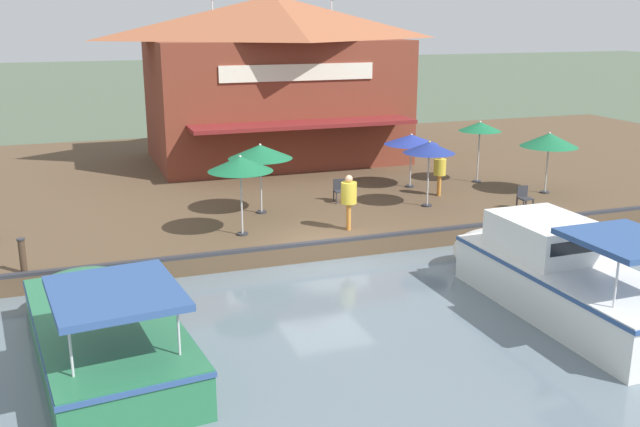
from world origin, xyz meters
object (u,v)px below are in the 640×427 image
Objects in this scene: waterfront_restaurant at (275,78)px; cafe_chair_back_row_seat at (340,189)px; patio_umbrella_mid_patio_right at (480,127)px; motorboat_distant_upstream at (552,272)px; person_mid_patio at (349,195)px; mooring_post at (23,256)px; patio_umbrella_by_entrance at (260,152)px; patio_umbrella_back_row at (429,148)px; patio_umbrella_far_corner at (240,164)px; cafe_chair_facing_river at (524,197)px; patio_umbrella_near_quay_edge at (549,140)px; patio_umbrella_mid_patio_left at (411,140)px; motorboat_nearest_quay at (102,326)px; tree_upstream_bank at (266,56)px; person_at_quay_edge at (440,169)px.

cafe_chair_back_row_seat is at bearing -0.56° from waterfront_restaurant.
patio_umbrella_mid_patio_right is 12.05m from motorboat_distant_upstream.
waterfront_restaurant is 9.53m from cafe_chair_back_row_seat.
person_mid_patio reaches higher than mooring_post.
patio_umbrella_by_entrance reaches higher than motorboat_distant_upstream.
patio_umbrella_back_row is 7.32m from patio_umbrella_far_corner.
patio_umbrella_mid_patio_right reaches higher than cafe_chair_facing_river.
patio_umbrella_back_row is at bearing -87.12° from patio_umbrella_near_quay_edge.
patio_umbrella_far_corner is 10.44m from cafe_chair_facing_river.
patio_umbrella_mid_patio_left is 0.28× the size of motorboat_nearest_quay.
patio_umbrella_mid_patio_right is at bearing 87.74° from patio_umbrella_mid_patio_left.
cafe_chair_facing_river is at bearing 60.93° from cafe_chair_back_row_seat.
patio_umbrella_far_corner reaches higher than patio_umbrella_near_quay_edge.
patio_umbrella_far_corner is at bearing -62.36° from patio_umbrella_mid_patio_left.
patio_umbrella_far_corner reaches higher than mooring_post.
motorboat_distant_upstream is at bearing -7.40° from patio_umbrella_mid_patio_left.
patio_umbrella_mid_patio_left is 5.29m from cafe_chair_facing_river.
patio_umbrella_near_quay_edge is 3.36m from cafe_chair_facing_river.
patio_umbrella_near_quay_edge is 9.43m from person_mid_patio.
mooring_post is (1.46, -6.40, -1.80)m from patio_umbrella_far_corner.
patio_umbrella_by_entrance is 3.66m from cafe_chair_back_row_seat.
patio_umbrella_near_quay_edge is 2.84× the size of cafe_chair_back_row_seat.
motorboat_nearest_quay reaches higher than cafe_chair_back_row_seat.
patio_umbrella_mid_patio_right reaches higher than patio_umbrella_back_row.
patio_umbrella_mid_patio_left is at bearing 24.56° from waterfront_restaurant.
cafe_chair_facing_river is (2.69, 9.02, -1.72)m from patio_umbrella_by_entrance.
motorboat_nearest_quay is (8.25, -5.87, -2.11)m from patio_umbrella_by_entrance.
motorboat_nearest_quay is at bearing -23.64° from tree_upstream_bank.
motorboat_distant_upstream reaches higher than person_mid_patio.
waterfront_restaurant is 14.14× the size of cafe_chair_back_row_seat.
patio_umbrella_near_quay_edge is 2.46× the size of mooring_post.
patio_umbrella_mid_patio_left reaches higher than motorboat_nearest_quay.
patio_umbrella_mid_patio_right is 3.31m from person_at_quay_edge.
person_at_quay_edge is at bearing 22.86° from waterfront_restaurant.
tree_upstream_bank is (-18.21, 2.28, 3.44)m from person_mid_patio.
mooring_post is (5.65, -14.39, -1.45)m from patio_umbrella_mid_patio_left.
patio_umbrella_back_row reaches higher than person_at_quay_edge.
cafe_chair_facing_river and cafe_chair_back_row_seat have the same top height.
mooring_post is (4.00, -14.81, -0.53)m from person_at_quay_edge.
tree_upstream_bank is at bearing 147.68° from mooring_post.
waterfront_restaurant is at bearing 174.87° from person_mid_patio.
person_at_quay_edge is (1.65, 0.43, -0.92)m from patio_umbrella_mid_patio_left.
waterfront_restaurant is at bearing 179.44° from cafe_chair_back_row_seat.
patio_umbrella_by_entrance is at bearing -80.02° from cafe_chair_back_row_seat.
patio_umbrella_mid_patio_right reaches higher than patio_umbrella_mid_patio_left.
person_mid_patio is 18.67m from tree_upstream_bank.
patio_umbrella_mid_patio_left reaches higher than cafe_chair_back_row_seat.
cafe_chair_facing_river is (4.42, -0.79, -1.85)m from patio_umbrella_mid_patio_right.
patio_umbrella_far_corner is 6.80m from mooring_post.
tree_upstream_bank reaches higher than cafe_chair_back_row_seat.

